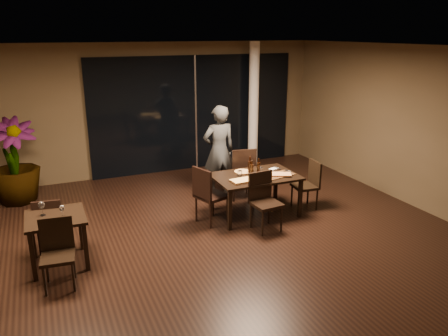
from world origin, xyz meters
TOP-DOWN VIEW (x-y plane):
  - ground at (0.00, 0.00)m, footprint 8.00×8.00m
  - wall_back at (0.00, 4.05)m, footprint 8.00×0.10m
  - wall_right at (4.05, 0.00)m, footprint 0.10×8.00m
  - ceiling at (0.00, 0.00)m, footprint 8.00×8.00m
  - window_panel at (1.00, 3.96)m, footprint 5.00×0.06m
  - column at (2.40, 3.65)m, footprint 0.24×0.24m
  - main_table at (1.00, 0.80)m, footprint 1.50×1.00m
  - side_table at (-2.40, 0.30)m, footprint 0.80×0.80m
  - chair_main_far at (1.12, 1.59)m, footprint 0.55×0.55m
  - chair_main_near at (0.87, 0.22)m, footprint 0.49×0.49m
  - chair_main_left at (0.07, 0.76)m, footprint 0.60×0.60m
  - chair_main_right at (2.08, 0.68)m, footprint 0.46×0.46m
  - chair_side_far at (-2.49, 0.74)m, footprint 0.46×0.46m
  - chair_side_near at (-2.42, -0.25)m, footprint 0.47×0.47m
  - diner at (0.81, 2.03)m, footprint 0.63×0.42m
  - potted_plant at (-3.00, 3.19)m, footprint 1.06×1.06m
  - pizza_board_left at (0.71, 0.58)m, footprint 0.54×0.30m
  - pizza_board_right at (1.37, 0.63)m, footprint 0.67×0.44m
  - oblong_pizza_left at (0.71, 0.58)m, footprint 0.51×0.26m
  - oblong_pizza_right at (1.37, 0.63)m, footprint 0.50×0.38m
  - round_pizza at (0.88, 1.06)m, footprint 0.29×0.29m
  - bottle_a at (0.94, 0.82)m, footprint 0.06×0.06m
  - bottle_b at (1.08, 0.83)m, footprint 0.07×0.07m
  - bottle_c at (0.97, 0.94)m, footprint 0.07×0.07m
  - tumbler_left at (0.74, 0.89)m, footprint 0.08×0.08m
  - tumbler_right at (1.19, 0.94)m, footprint 0.07×0.07m
  - napkin_near at (1.59, 0.73)m, footprint 0.20×0.14m
  - napkin_far at (1.50, 1.00)m, footprint 0.20×0.16m
  - wine_glass_a at (-2.56, 0.40)m, footprint 0.09×0.09m
  - wine_glass_b at (-2.30, 0.24)m, footprint 0.07×0.07m
  - side_napkin at (-2.31, 0.05)m, footprint 0.20×0.15m

SIDE VIEW (x-z plane):
  - ground at x=0.00m, z-range 0.00..0.00m
  - chair_side_far at x=-2.49m, z-range 0.05..0.92m
  - chair_side_near at x=-2.42m, z-range 0.05..0.97m
  - chair_main_right at x=2.08m, z-range 0.05..0.97m
  - chair_main_near at x=0.87m, z-range 0.06..1.04m
  - chair_main_left at x=0.07m, z-range 0.06..1.09m
  - chair_main_far at x=1.12m, z-range 0.06..1.12m
  - side_table at x=-2.40m, z-range 0.25..1.00m
  - main_table at x=1.00m, z-range 0.30..1.05m
  - pizza_board_left at x=0.71m, z-range 0.75..0.76m
  - pizza_board_right at x=1.37m, z-range 0.75..0.76m
  - round_pizza at x=0.88m, z-range 0.75..0.76m
  - napkin_near at x=1.59m, z-range 0.75..0.76m
  - napkin_far at x=1.50m, z-range 0.75..0.76m
  - side_napkin at x=-2.31m, z-range 0.75..0.76m
  - oblong_pizza_left at x=0.71m, z-range 0.77..0.78m
  - oblong_pizza_right at x=1.37m, z-range 0.77..0.78m
  - tumbler_right at x=1.19m, z-range 0.75..0.84m
  - tumbler_left at x=0.74m, z-range 0.75..0.85m
  - potted_plant at x=-3.00m, z-range 0.00..1.66m
  - wine_glass_b at x=-2.30m, z-range 0.75..0.91m
  - wine_glass_a at x=-2.56m, z-range 0.75..0.95m
  - bottle_a at x=0.94m, z-range 0.75..1.03m
  - bottle_b at x=1.08m, z-range 0.75..1.05m
  - bottle_c at x=0.97m, z-range 0.75..1.07m
  - diner at x=0.81m, z-range 0.00..1.84m
  - window_panel at x=1.00m, z-range 0.00..2.70m
  - wall_back at x=0.00m, z-range 0.00..3.00m
  - wall_right at x=4.05m, z-range 0.00..3.00m
  - column at x=2.40m, z-range 0.00..3.00m
  - ceiling at x=0.00m, z-range 3.00..3.04m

